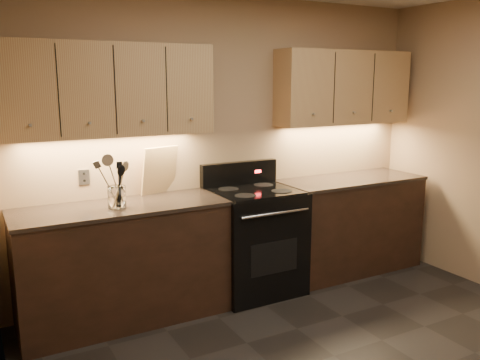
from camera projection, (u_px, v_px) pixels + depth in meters
name	position (u px, v px, depth m)	size (l,w,h in m)	color
wall_back	(229.00, 144.00, 4.59)	(4.00, 0.04, 2.60)	#9B765B
wall_left	(7.00, 234.00, 1.93)	(0.04, 4.00, 2.60)	#9B765B
counter_left	(123.00, 263.00, 3.98)	(1.62, 0.62, 0.93)	black
counter_right	(348.00, 224.00, 5.06)	(1.46, 0.62, 0.93)	black
stove	(254.00, 239.00, 4.52)	(0.76, 0.68, 1.14)	black
upper_cab_left	(110.00, 90.00, 3.85)	(1.60, 0.30, 0.70)	tan
upper_cab_right	(344.00, 88.00, 4.92)	(1.44, 0.30, 0.70)	tan
outlet_plate	(84.00, 177.00, 4.01)	(0.09, 0.01, 0.12)	#B2B5BA
utensil_crock	(117.00, 198.00, 3.81)	(0.18, 0.18, 0.17)	white
cutting_board	(160.00, 170.00, 4.26)	(0.32, 0.02, 0.41)	tan
wooden_spoon	(113.00, 184.00, 3.78)	(0.06, 0.06, 0.34)	tan
black_spoon	(116.00, 184.00, 3.81)	(0.06, 0.06, 0.32)	black
black_turner	(118.00, 183.00, 3.78)	(0.08, 0.08, 0.34)	black
steel_spatula	(118.00, 179.00, 3.79)	(0.08, 0.08, 0.40)	silver
steel_skimmer	(121.00, 180.00, 3.80)	(0.09, 0.09, 0.38)	silver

